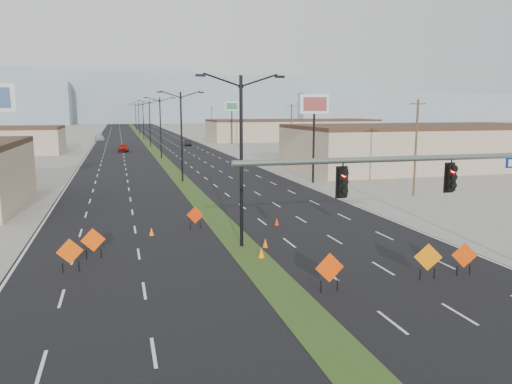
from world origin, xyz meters
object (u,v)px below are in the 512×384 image
object	(u,v)px
streetlight_3	(150,122)
cone_2	(265,243)
construction_sign_0	(70,253)
pole_sign_east_far	(232,109)
cone_1	(277,222)
streetlight_4	(143,119)
car_far	(99,138)
construction_sign_5	(464,256)
streetlight_6	(136,117)
cone_3	(152,232)
construction_sign_1	(93,241)
construction_sign_4	(428,258)
construction_sign_3	(330,269)
streetlight_5	(139,118)
streetlight_2	(160,126)
streetlight_0	(241,156)
signal_mast	(487,186)
pole_sign_east_near	(314,111)
streetlight_1	(181,134)
cone_0	(261,253)
car_mid	(188,143)
car_left	(123,147)
construction_sign_2	(195,216)

from	to	relation	value
streetlight_3	cone_2	world-z (taller)	streetlight_3
construction_sign_0	pole_sign_east_far	distance (m)	94.42
construction_sign_0	cone_1	bearing A→B (deg)	19.24
streetlight_4	car_far	size ratio (longest dim) A/B	1.78
construction_sign_5	cone_2	distance (m)	10.93
streetlight_6	cone_3	world-z (taller)	streetlight_6
construction_sign_1	construction_sign_4	distance (m)	17.42
construction_sign_5	pole_sign_east_far	world-z (taller)	pole_sign_east_far
construction_sign_4	construction_sign_3	bearing A→B (deg)	-159.44
construction_sign_1	cone_1	xyz separation A→B (m)	(12.10, 5.01, -0.75)
streetlight_5	cone_3	distance (m)	136.08
construction_sign_4	streetlight_5	bearing A→B (deg)	110.40
car_far	streetlight_2	bearing A→B (deg)	-82.24
streetlight_0	cone_2	bearing A→B (deg)	-23.17
construction_sign_3	construction_sign_4	size ratio (longest dim) A/B	1.01
signal_mast	cone_2	xyz separation A→B (m)	(-7.26, 9.45, -4.52)
cone_1	pole_sign_east_near	bearing A→B (deg)	61.32
streetlight_2	cone_3	xyz separation A→B (m)	(-5.01, -51.89, -5.15)
car_far	cone_1	bearing A→B (deg)	-86.52
streetlight_1	pole_sign_east_near	size ratio (longest dim) A/B	1.03
signal_mast	cone_1	bearing A→B (deg)	108.24
streetlight_0	cone_0	xyz separation A→B (m)	(0.48, -2.58, -5.11)
streetlight_1	car_mid	world-z (taller)	streetlight_1
streetlight_1	car_mid	distance (m)	57.99
car_mid	construction_sign_1	distance (m)	87.11
streetlight_0	car_mid	xyz separation A→B (m)	(8.38, 85.18, -4.75)
car_left	cone_1	distance (m)	67.95
streetlight_1	construction_sign_1	xyz separation A→B (m)	(-8.39, -28.30, -4.39)
streetlight_2	construction_sign_2	distance (m)	51.06
streetlight_5	streetlight_0	bearing A→B (deg)	-90.00
cone_0	streetlight_3	bearing A→B (deg)	90.32
signal_mast	construction_sign_4	xyz separation A→B (m)	(-1.34, 1.97, -3.73)
streetlight_4	construction_sign_1	xyz separation A→B (m)	(-8.39, -112.30, -4.39)
signal_mast	construction_sign_4	world-z (taller)	signal_mast
car_left	construction_sign_0	world-z (taller)	construction_sign_0
car_left	car_mid	size ratio (longest dim) A/B	1.16
streetlight_0	streetlight_3	bearing A→B (deg)	90.00
signal_mast	construction_sign_0	bearing A→B (deg)	156.86
streetlight_1	streetlight_2	distance (m)	28.00
streetlight_2	streetlight_6	bearing A→B (deg)	90.00
streetlight_4	construction_sign_5	world-z (taller)	streetlight_4
streetlight_0	construction_sign_5	world-z (taller)	streetlight_0
streetlight_2	streetlight_6	size ratio (longest dim) A/B	1.00
streetlight_6	cone_0	world-z (taller)	streetlight_6
construction_sign_3	pole_sign_east_near	xyz separation A→B (m)	(12.00, 31.82, 6.88)
streetlight_3	car_left	size ratio (longest dim) A/B	2.12
car_left	cone_3	size ratio (longest dim) A/B	8.69
streetlight_5	construction_sign_2	xyz separation A→B (m)	(-2.00, -134.82, -4.50)
construction_sign_1	construction_sign_3	size ratio (longest dim) A/B	0.96
construction_sign_1	pole_sign_east_near	size ratio (longest dim) A/B	0.18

